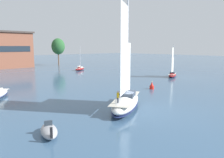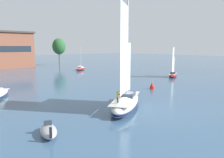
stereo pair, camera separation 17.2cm
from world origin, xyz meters
name	(u,v)px [view 1 (the left image)]	position (x,y,z in m)	size (l,w,h in m)	color
ground_plane	(126,108)	(0.00, 0.00, 0.00)	(400.00, 400.00, 0.00)	#385675
tree_shore_left	(58,46)	(30.78, 74.23, 9.15)	(6.35, 6.35, 13.07)	brown
sailboat_main	(126,100)	(0.02, 0.01, 1.26)	(11.83, 9.25, 16.37)	white
sailboat_moored_mid_channel	(172,74)	(35.01, 13.71, 0.82)	(7.29, 4.73, 9.77)	maroon
sailboat_moored_far_slip	(80,69)	(25.33, 48.41, 0.63)	(6.72, 5.12, 9.26)	maroon
motor_tender	(49,131)	(-13.10, -1.45, 0.51)	(2.96, 4.41, 1.57)	#99999E
channel_buoy	(152,86)	(15.08, 6.47, 0.68)	(0.94, 0.94, 1.73)	red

